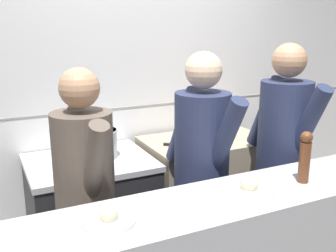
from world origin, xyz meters
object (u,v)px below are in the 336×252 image
object	(u,v)px
chef_head_cook	(86,197)
chef_line	(282,154)
stock_pot	(99,143)
chef_sous	(201,171)
chefs_knife	(183,145)
plated_dish_main	(109,219)
oven_range	(92,216)
plated_dish_appetiser	(249,187)
pepper_mill	(305,156)

from	to	relation	value
chef_head_cook	chef_line	size ratio (longest dim) A/B	0.94
stock_pot	chef_head_cook	xyz separation A→B (m)	(-0.27, -0.64, -0.10)
chef_sous	chef_head_cook	bearing A→B (deg)	171.41
chef_head_cook	chefs_knife	bearing A→B (deg)	28.93
chef_sous	stock_pot	bearing A→B (deg)	117.66
chefs_knife	plated_dish_main	world-z (taller)	plated_dish_main
oven_range	chefs_knife	bearing A→B (deg)	-6.61
chefs_knife	stock_pot	bearing A→B (deg)	170.46
stock_pot	plated_dish_main	size ratio (longest dim) A/B	1.14
oven_range	chef_head_cook	distance (m)	0.79
plated_dish_appetiser	chef_sous	bearing A→B (deg)	88.62
chef_sous	plated_dish_main	bearing A→B (deg)	-153.98
chefs_knife	pepper_mill	bearing A→B (deg)	-81.40
oven_range	stock_pot	size ratio (longest dim) A/B	3.30
chefs_knife	chef_line	size ratio (longest dim) A/B	0.19
chefs_knife	plated_dish_appetiser	xyz separation A→B (m)	(-0.18, -1.04, 0.10)
oven_range	plated_dish_appetiser	distance (m)	1.37
stock_pot	pepper_mill	size ratio (longest dim) A/B	0.95
stock_pot	plated_dish_appetiser	xyz separation A→B (m)	(0.44, -1.15, 0.02)
oven_range	plated_dish_main	bearing A→B (deg)	-100.49
chefs_knife	chef_sous	xyz separation A→B (m)	(-0.16, -0.55, 0.01)
plated_dish_appetiser	chef_sous	xyz separation A→B (m)	(0.01, 0.49, -0.09)
chef_sous	chef_line	distance (m)	0.64
oven_range	chef_sous	distance (m)	0.97
oven_range	chefs_knife	size ratio (longest dim) A/B	2.68
pepper_mill	plated_dish_appetiser	bearing A→B (deg)	175.66
chefs_knife	pepper_mill	xyz separation A→B (m)	(0.16, -1.07, 0.22)
plated_dish_appetiser	stock_pot	bearing A→B (deg)	111.19
pepper_mill	chef_head_cook	distance (m)	1.21
stock_pot	plated_dish_appetiser	size ratio (longest dim) A/B	0.99
stock_pot	pepper_mill	xyz separation A→B (m)	(0.78, -1.17, 0.15)
plated_dish_appetiser	chef_line	bearing A→B (deg)	36.51
pepper_mill	oven_range	bearing A→B (deg)	127.04
plated_dish_main	chefs_knife	bearing A→B (deg)	48.75
oven_range	stock_pot	distance (m)	0.56
chef_head_cook	chef_sous	xyz separation A→B (m)	(0.73, -0.02, 0.03)
pepper_mill	chef_sous	distance (m)	0.65
chefs_knife	chef_line	bearing A→B (deg)	-49.92
pepper_mill	chef_line	bearing A→B (deg)	58.41
stock_pot	plated_dish_main	bearing A→B (deg)	-104.36
chefs_knife	chef_line	xyz separation A→B (m)	(0.47, -0.56, 0.03)
oven_range	pepper_mill	bearing A→B (deg)	-52.96
plated_dish_main	chef_head_cook	xyz separation A→B (m)	(0.02, 0.51, -0.12)
stock_pot	plated_dish_appetiser	world-z (taller)	stock_pot
stock_pot	chefs_knife	world-z (taller)	stock_pot
pepper_mill	stock_pot	bearing A→B (deg)	123.71
stock_pot	chef_sous	distance (m)	0.80
plated_dish_main	chef_head_cook	size ratio (longest dim) A/B	0.15
chefs_knife	pepper_mill	size ratio (longest dim) A/B	1.16
stock_pot	chef_head_cook	distance (m)	0.70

